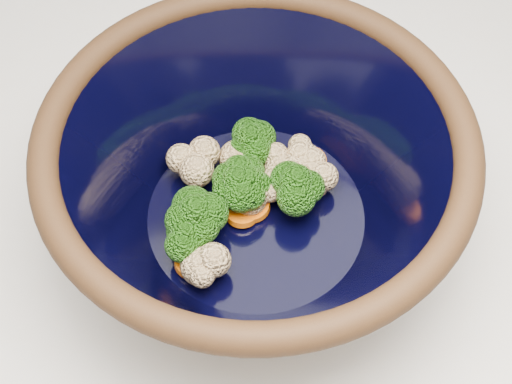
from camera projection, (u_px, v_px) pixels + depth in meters
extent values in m
cylinder|color=black|center=(256.00, 231.00, 0.63)|extent=(0.20, 0.20, 0.01)
torus|color=black|center=(256.00, 140.00, 0.52)|extent=(0.33, 0.33, 0.02)
cylinder|color=black|center=(256.00, 216.00, 0.61)|extent=(0.19, 0.19, 0.00)
cylinder|color=#608442|center=(198.00, 230.00, 0.59)|extent=(0.01, 0.01, 0.02)
ellipsoid|color=#2E7616|center=(196.00, 213.00, 0.56)|extent=(0.04, 0.04, 0.04)
cylinder|color=#608442|center=(239.00, 187.00, 0.61)|extent=(0.01, 0.01, 0.02)
ellipsoid|color=#2E7616|center=(239.00, 172.00, 0.59)|extent=(0.04, 0.04, 0.03)
cylinder|color=#608442|center=(187.00, 247.00, 0.58)|extent=(0.01, 0.01, 0.02)
ellipsoid|color=#2E7616|center=(185.00, 234.00, 0.56)|extent=(0.04, 0.04, 0.03)
cylinder|color=#608442|center=(250.00, 155.00, 0.63)|extent=(0.01, 0.01, 0.02)
ellipsoid|color=#2E7616|center=(250.00, 139.00, 0.61)|extent=(0.04, 0.04, 0.03)
cylinder|color=#608442|center=(238.00, 198.00, 0.60)|extent=(0.01, 0.01, 0.02)
ellipsoid|color=#2E7616|center=(238.00, 182.00, 0.58)|extent=(0.04, 0.04, 0.04)
cylinder|color=#608442|center=(248.00, 197.00, 0.60)|extent=(0.01, 0.01, 0.02)
ellipsoid|color=#2E7616|center=(247.00, 182.00, 0.59)|extent=(0.04, 0.04, 0.03)
cylinder|color=#608442|center=(295.00, 200.00, 0.60)|extent=(0.01, 0.01, 0.02)
ellipsoid|color=#2E7616|center=(296.00, 183.00, 0.58)|extent=(0.04, 0.04, 0.04)
sphere|color=beige|center=(237.00, 158.00, 0.62)|extent=(0.03, 0.03, 0.03)
sphere|color=beige|center=(200.00, 266.00, 0.56)|extent=(0.03, 0.03, 0.03)
sphere|color=beige|center=(250.00, 200.00, 0.60)|extent=(0.03, 0.03, 0.03)
sphere|color=beige|center=(195.00, 165.00, 0.61)|extent=(0.03, 0.03, 0.03)
sphere|color=beige|center=(313.00, 184.00, 0.61)|extent=(0.03, 0.03, 0.03)
sphere|color=beige|center=(261.00, 188.00, 0.60)|extent=(0.03, 0.03, 0.03)
sphere|color=beige|center=(281.00, 169.00, 0.61)|extent=(0.03, 0.03, 0.03)
sphere|color=beige|center=(303.00, 159.00, 0.62)|extent=(0.03, 0.03, 0.03)
sphere|color=beige|center=(301.00, 169.00, 0.62)|extent=(0.03, 0.03, 0.03)
cylinder|color=orange|center=(193.00, 262.00, 0.57)|extent=(0.03, 0.03, 0.01)
cylinder|color=orange|center=(310.00, 162.00, 0.63)|extent=(0.03, 0.03, 0.01)
cylinder|color=orange|center=(242.00, 214.00, 0.60)|extent=(0.03, 0.03, 0.01)
cylinder|color=orange|center=(252.00, 206.00, 0.60)|extent=(0.03, 0.03, 0.01)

